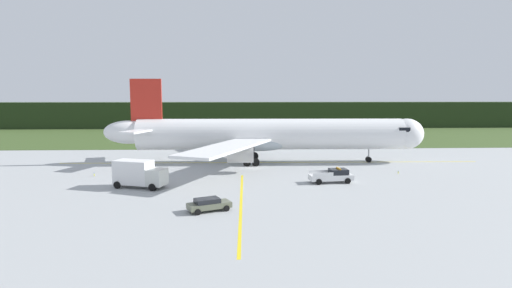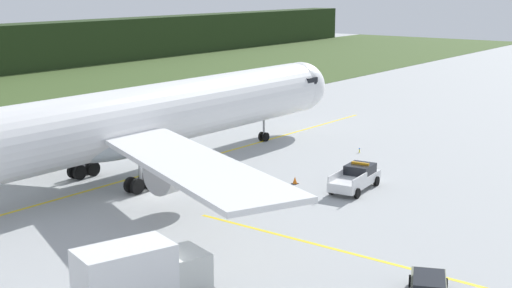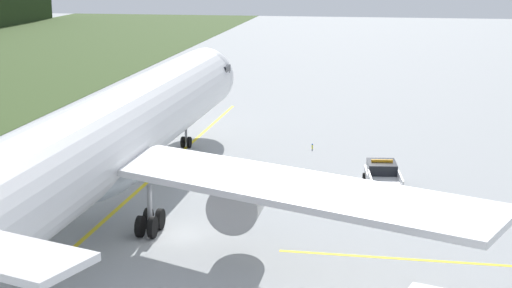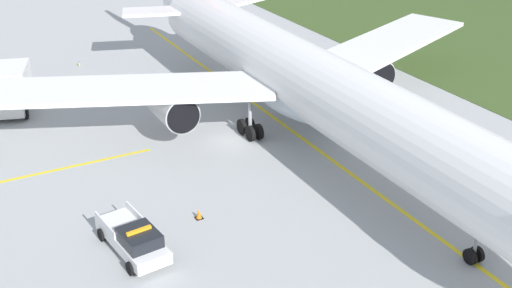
{
  "view_description": "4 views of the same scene",
  "coord_description": "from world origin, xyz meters",
  "px_view_note": "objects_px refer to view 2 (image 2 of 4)",
  "views": [
    {
      "loc": [
        -1.99,
        -64.3,
        11.75
      ],
      "look_at": [
        0.82,
        4.2,
        3.18
      ],
      "focal_mm": 29.44,
      "sensor_mm": 36.0,
      "label": 1
    },
    {
      "loc": [
        -36.53,
        -36.63,
        15.33
      ],
      "look_at": [
        7.51,
        -3.73,
        3.0
      ],
      "focal_mm": 50.42,
      "sensor_mm": 36.0,
      "label": 2
    },
    {
      "loc": [
        -40.12,
        -11.13,
        15.1
      ],
      "look_at": [
        5.48,
        -3.6,
        4.0
      ],
      "focal_mm": 55.33,
      "sensor_mm": 36.0,
      "label": 3
    },
    {
      "loc": [
        39.51,
        -19.7,
        21.18
      ],
      "look_at": [
        6.79,
        -1.78,
        3.02
      ],
      "focal_mm": 45.89,
      "sensor_mm": 36.0,
      "label": 4
    }
  ],
  "objects_px": {
    "ops_pickup_truck": "(356,178)",
    "apron_cone": "(295,180)",
    "airliner": "(134,121)",
    "staff_car": "(429,287)",
    "catering_truck": "(139,275)"
  },
  "relations": [
    {
      "from": "airliner",
      "to": "ops_pickup_truck",
      "type": "xyz_separation_m",
      "value": [
        7.58,
        -15.96,
        -3.7
      ]
    },
    {
      "from": "ops_pickup_truck",
      "to": "airliner",
      "type": "bearing_deg",
      "value": 115.4
    },
    {
      "from": "ops_pickup_truck",
      "to": "catering_truck",
      "type": "height_order",
      "value": "catering_truck"
    },
    {
      "from": "ops_pickup_truck",
      "to": "catering_truck",
      "type": "relative_size",
      "value": 0.85
    },
    {
      "from": "ops_pickup_truck",
      "to": "staff_car",
      "type": "relative_size",
      "value": 1.26
    },
    {
      "from": "ops_pickup_truck",
      "to": "apron_cone",
      "type": "distance_m",
      "value": 4.82
    },
    {
      "from": "ops_pickup_truck",
      "to": "staff_car",
      "type": "bearing_deg",
      "value": -140.54
    },
    {
      "from": "airliner",
      "to": "staff_car",
      "type": "bearing_deg",
      "value": -104.94
    },
    {
      "from": "staff_car",
      "to": "ops_pickup_truck",
      "type": "bearing_deg",
      "value": 39.46
    },
    {
      "from": "airliner",
      "to": "ops_pickup_truck",
      "type": "height_order",
      "value": "airliner"
    },
    {
      "from": "catering_truck",
      "to": "apron_cone",
      "type": "bearing_deg",
      "value": 15.59
    },
    {
      "from": "ops_pickup_truck",
      "to": "staff_car",
      "type": "xyz_separation_m",
      "value": [
        -15.17,
        -12.49,
        -0.2
      ]
    },
    {
      "from": "airliner",
      "to": "catering_truck",
      "type": "height_order",
      "value": "airliner"
    },
    {
      "from": "staff_car",
      "to": "catering_truck",
      "type": "bearing_deg",
      "value": 131.23
    },
    {
      "from": "ops_pickup_truck",
      "to": "apron_cone",
      "type": "bearing_deg",
      "value": 108.45
    }
  ]
}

